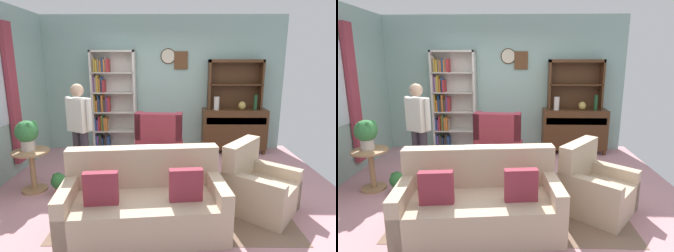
% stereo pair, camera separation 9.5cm
% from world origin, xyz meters
% --- Properties ---
extents(ground_plane, '(5.40, 4.60, 0.02)m').
position_xyz_m(ground_plane, '(0.00, 0.00, -0.01)').
color(ground_plane, '#C68C93').
extents(wall_back, '(5.00, 0.09, 2.80)m').
position_xyz_m(wall_back, '(0.00, 2.13, 1.41)').
color(wall_back, '#93B7AD').
rests_on(wall_back, ground_plane).
extents(area_rug, '(2.87, 2.02, 0.01)m').
position_xyz_m(area_rug, '(0.20, -0.30, 0.00)').
color(area_rug, '#846651').
rests_on(area_rug, ground_plane).
extents(bookshelf, '(0.90, 0.30, 2.10)m').
position_xyz_m(bookshelf, '(-1.12, 1.94, 1.03)').
color(bookshelf, silver).
rests_on(bookshelf, ground_plane).
extents(sideboard, '(1.30, 0.45, 0.92)m').
position_xyz_m(sideboard, '(1.46, 1.86, 0.51)').
color(sideboard, '#4C2D19').
rests_on(sideboard, ground_plane).
extents(sideboard_hutch, '(1.10, 0.26, 1.00)m').
position_xyz_m(sideboard_hutch, '(1.46, 1.97, 1.56)').
color(sideboard_hutch, '#4C2D19').
rests_on(sideboard_hutch, sideboard).
extents(vase_tall, '(0.11, 0.11, 0.27)m').
position_xyz_m(vase_tall, '(1.07, 1.78, 1.05)').
color(vase_tall, beige).
rests_on(vase_tall, sideboard).
extents(vase_round, '(0.15, 0.15, 0.17)m').
position_xyz_m(vase_round, '(1.59, 1.79, 1.01)').
color(vase_round, tan).
rests_on(vase_round, sideboard).
extents(bottle_wine, '(0.07, 0.07, 0.31)m').
position_xyz_m(bottle_wine, '(1.85, 1.77, 1.07)').
color(bottle_wine, '#194223').
rests_on(bottle_wine, sideboard).
extents(couch_floral, '(1.88, 1.03, 0.90)m').
position_xyz_m(couch_floral, '(-0.16, -0.96, 0.31)').
color(couch_floral, '#C6AD8E').
rests_on(couch_floral, ground_plane).
extents(armchair_floral, '(1.08, 1.07, 0.88)m').
position_xyz_m(armchair_floral, '(1.27, -0.52, 0.29)').
color(armchair_floral, '#C6AD8E').
rests_on(armchair_floral, ground_plane).
extents(wingback_chair, '(0.84, 0.86, 1.05)m').
position_xyz_m(wingback_chair, '(-0.05, 0.89, 0.38)').
color(wingback_chair, maroon).
rests_on(wingback_chair, ground_plane).
extents(plant_stand, '(0.52, 0.52, 0.62)m').
position_xyz_m(plant_stand, '(-1.90, 0.00, 0.39)').
color(plant_stand, '#A87F56').
rests_on(plant_stand, ground_plane).
extents(potted_plant_large, '(0.32, 0.32, 0.44)m').
position_xyz_m(potted_plant_large, '(-1.93, 0.02, 0.88)').
color(potted_plant_large, beige).
rests_on(potted_plant_large, plant_stand).
extents(potted_plant_small, '(0.22, 0.22, 0.31)m').
position_xyz_m(potted_plant_small, '(-1.49, -0.10, 0.18)').
color(potted_plant_small, '#AD6B4C').
rests_on(potted_plant_small, ground_plane).
extents(person_reading, '(0.49, 0.34, 1.56)m').
position_xyz_m(person_reading, '(-1.29, 0.40, 0.91)').
color(person_reading, '#38333D').
rests_on(person_reading, ground_plane).
extents(coffee_table, '(0.80, 0.50, 0.42)m').
position_xyz_m(coffee_table, '(-0.02, -0.07, 0.35)').
color(coffee_table, '#4C2D19').
rests_on(coffee_table, ground_plane).
extents(book_stack, '(0.17, 0.14, 0.06)m').
position_xyz_m(book_stack, '(0.12, -0.13, 0.45)').
color(book_stack, '#B22D33').
rests_on(book_stack, coffee_table).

